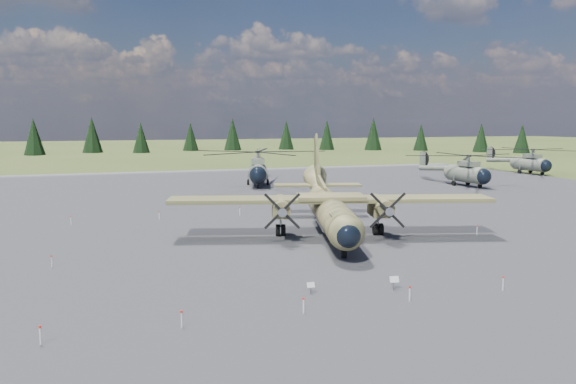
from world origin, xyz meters
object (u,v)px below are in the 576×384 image
object	(u,v)px
transport_plane	(329,205)
helicopter_near	(258,161)
helicopter_mid	(466,164)
helicopter_far	(530,156)

from	to	relation	value
transport_plane	helicopter_near	xyz separation A→B (m)	(3.97, 36.30, 1.17)
transport_plane	helicopter_near	distance (m)	36.53
helicopter_mid	helicopter_far	bearing A→B (deg)	24.91
transport_plane	helicopter_near	bearing A→B (deg)	99.55
helicopter_near	helicopter_mid	size ratio (longest dim) A/B	1.17
helicopter_mid	helicopter_far	xyz separation A→B (m)	(22.84, 12.59, -0.07)
helicopter_mid	helicopter_far	world-z (taller)	helicopter_mid
transport_plane	helicopter_far	world-z (taller)	transport_plane
helicopter_near	helicopter_far	bearing A→B (deg)	18.17
helicopter_near	helicopter_mid	xyz separation A→B (m)	(28.78, -10.18, -0.40)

